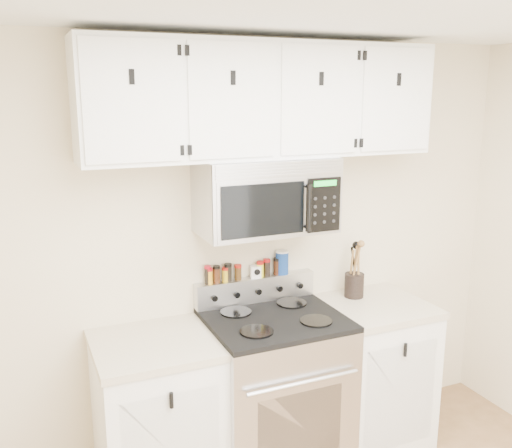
{
  "coord_description": "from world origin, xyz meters",
  "views": [
    {
      "loc": [
        -1.3,
        -1.3,
        2.19
      ],
      "look_at": [
        -0.11,
        1.45,
        1.5
      ],
      "focal_mm": 40.0,
      "sensor_mm": 36.0,
      "label": 1
    }
  ],
  "objects_px": {
    "range": "(274,391)",
    "utensil_crock": "(354,283)",
    "salt_canister": "(282,262)",
    "microwave": "(266,195)"
  },
  "relations": [
    {
      "from": "salt_canister",
      "to": "utensil_crock",
      "type": "bearing_deg",
      "value": -13.55
    },
    {
      "from": "range",
      "to": "microwave",
      "type": "bearing_deg",
      "value": 89.77
    },
    {
      "from": "utensil_crock",
      "to": "salt_canister",
      "type": "xyz_separation_m",
      "value": [
        -0.46,
        0.11,
        0.16
      ]
    },
    {
      "from": "microwave",
      "to": "salt_canister",
      "type": "relative_size",
      "value": 5.17
    },
    {
      "from": "microwave",
      "to": "utensil_crock",
      "type": "xyz_separation_m",
      "value": [
        0.64,
        0.05,
        -0.62
      ]
    },
    {
      "from": "range",
      "to": "utensil_crock",
      "type": "relative_size",
      "value": 3.09
    },
    {
      "from": "utensil_crock",
      "to": "salt_canister",
      "type": "bearing_deg",
      "value": 166.45
    },
    {
      "from": "utensil_crock",
      "to": "salt_canister",
      "type": "relative_size",
      "value": 2.43
    },
    {
      "from": "range",
      "to": "utensil_crock",
      "type": "bearing_deg",
      "value": 15.12
    },
    {
      "from": "range",
      "to": "salt_canister",
      "type": "relative_size",
      "value": 7.48
    }
  ]
}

